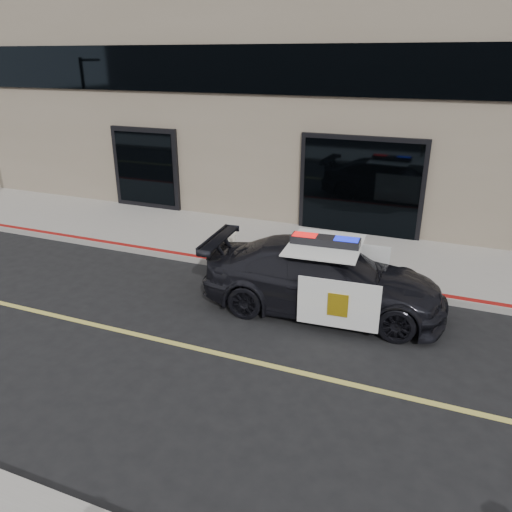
% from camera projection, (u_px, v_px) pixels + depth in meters
% --- Properties ---
extents(ground, '(120.00, 120.00, 0.00)m').
position_uv_depth(ground, '(330.00, 380.00, 8.03)').
color(ground, black).
rests_on(ground, ground).
extents(sidewalk_n, '(60.00, 3.50, 0.15)m').
position_uv_depth(sidewalk_n, '(382.00, 260.00, 12.51)').
color(sidewalk_n, gray).
rests_on(sidewalk_n, ground).
extents(building_n, '(60.00, 7.00, 12.00)m').
position_uv_depth(building_n, '(429.00, 14.00, 14.82)').
color(building_n, '#756856').
rests_on(building_n, ground).
extents(police_car, '(2.63, 5.10, 1.58)m').
position_uv_depth(police_car, '(323.00, 278.00, 10.00)').
color(police_car, black).
rests_on(police_car, ground).
extents(fire_hydrant, '(0.35, 0.49, 0.78)m').
position_uv_depth(fire_hydrant, '(230.00, 242.00, 12.51)').
color(fire_hydrant, white).
rests_on(fire_hydrant, sidewalk_n).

